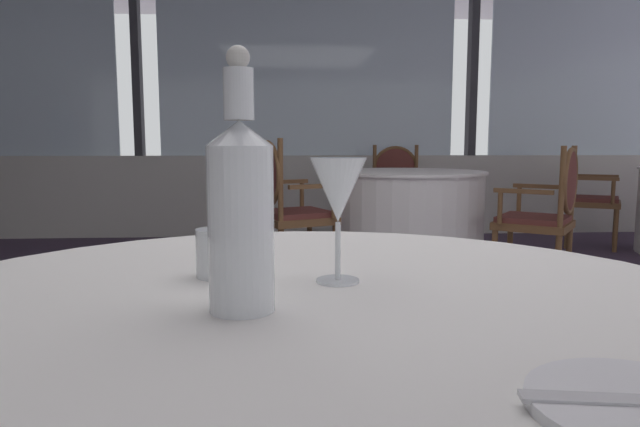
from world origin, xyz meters
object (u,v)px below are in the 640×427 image
(dining_chair_0_1, at_px, (284,200))
(dining_chair_1_1, at_px, (584,190))
(dining_chair_0_2, at_px, (548,207))
(water_tumbler, at_px, (218,253))
(dining_chair_0_0, at_px, (396,188))
(wine_glass, at_px, (338,193))
(water_bottle, at_px, (241,209))

(dining_chair_0_1, xyz_separation_m, dining_chair_1_1, (2.84, 1.29, -0.05))
(dining_chair_0_2, xyz_separation_m, dining_chair_1_1, (1.08, 1.50, -0.02))
(water_tumbler, bearing_deg, dining_chair_0_1, 87.88)
(dining_chair_0_1, bearing_deg, dining_chair_0_0, 29.97)
(wine_glass, xyz_separation_m, dining_chair_0_2, (1.69, 2.77, -0.34))
(wine_glass, relative_size, water_tumbler, 2.47)
(water_tumbler, distance_m, dining_chair_0_1, 2.95)
(dining_chair_0_2, bearing_deg, dining_chair_0_1, 30.04)
(water_tumbler, bearing_deg, dining_chair_0_0, 74.87)
(water_bottle, bearing_deg, wine_glass, 45.43)
(water_bottle, bearing_deg, dining_chair_0_2, 57.86)
(wine_glass, bearing_deg, dining_chair_0_1, 91.37)
(wine_glass, distance_m, dining_chair_1_1, 5.10)
(water_bottle, xyz_separation_m, dining_chair_1_1, (2.90, 4.40, -0.36))
(dining_chair_0_2, distance_m, dining_chair_1_1, 1.85)
(water_bottle, height_order, dining_chair_0_2, water_bottle)
(water_bottle, distance_m, dining_chair_0_1, 3.13)
(water_bottle, xyz_separation_m, dining_chair_0_2, (1.82, 2.90, -0.34))
(water_bottle, height_order, dining_chair_0_0, water_bottle)
(dining_chair_0_0, height_order, dining_chair_1_1, dining_chair_0_0)
(wine_glass, distance_m, water_tumbler, 0.21)
(dining_chair_1_1, bearing_deg, dining_chair_0_1, -124.34)
(water_bottle, height_order, wine_glass, water_bottle)
(water_tumbler, height_order, dining_chair_0_2, dining_chair_0_2)
(dining_chair_0_1, bearing_deg, dining_chair_1_1, 1.30)
(water_bottle, relative_size, dining_chair_1_1, 0.34)
(wine_glass, xyz_separation_m, dining_chair_0_1, (-0.07, 2.98, -0.31))
(water_bottle, bearing_deg, dining_chair_0_1, 88.90)
(water_bottle, distance_m, water_tumbler, 0.21)
(dining_chair_0_1, bearing_deg, dining_chair_0_2, -29.96)
(dining_chair_0_0, relative_size, dining_chair_1_1, 1.04)
(dining_chair_0_0, bearing_deg, wine_glass, -5.82)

